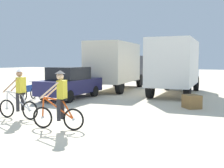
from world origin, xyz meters
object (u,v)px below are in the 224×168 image
object	(u,v)px
sedan_parked	(70,83)
cyclist_orange_shirt	(19,96)
box_truck_cream_rv	(116,64)
box_truck_white_box	(176,64)
cyclist_cowboy_hat	(59,102)
supply_crate	(192,102)
bicycle_spare	(29,93)

from	to	relation	value
sedan_parked	cyclist_orange_shirt	world-z (taller)	cyclist_orange_shirt
cyclist_orange_shirt	box_truck_cream_rv	bearing A→B (deg)	97.28
box_truck_white_box	cyclist_cowboy_hat	bearing A→B (deg)	-94.71
box_truck_white_box	sedan_parked	size ratio (longest dim) A/B	1.63
box_truck_white_box	supply_crate	xyz separation A→B (m)	(1.96, -4.60, -1.58)
box_truck_cream_rv	cyclist_cowboy_hat	world-z (taller)	box_truck_cream_rv
box_truck_white_box	bicycle_spare	size ratio (longest dim) A/B	4.12
cyclist_cowboy_hat	bicycle_spare	world-z (taller)	cyclist_cowboy_hat
cyclist_orange_shirt	bicycle_spare	bearing A→B (deg)	130.87
cyclist_cowboy_hat	box_truck_cream_rv	bearing A→B (deg)	108.12
sedan_parked	cyclist_cowboy_hat	xyz separation A→B (m)	(3.81, -5.71, -0.04)
box_truck_cream_rv	supply_crate	distance (m)	8.45
cyclist_orange_shirt	supply_crate	xyz separation A→B (m)	(5.08, 5.20, -0.55)
sedan_parked	supply_crate	xyz separation A→B (m)	(6.63, 0.04, -0.58)
box_truck_cream_rv	cyclist_orange_shirt	world-z (taller)	box_truck_cream_rv
cyclist_orange_shirt	sedan_parked	bearing A→B (deg)	106.66
supply_crate	cyclist_cowboy_hat	bearing A→B (deg)	-116.06
box_truck_white_box	cyclist_cowboy_hat	xyz separation A→B (m)	(-0.85, -10.35, -1.03)
box_truck_cream_rv	box_truck_white_box	bearing A→B (deg)	-8.60
box_truck_cream_rv	cyclist_cowboy_hat	distance (m)	11.64
sedan_parked	cyclist_orange_shirt	bearing A→B (deg)	-73.34
box_truck_cream_rv	box_truck_white_box	distance (m)	4.51
box_truck_cream_rv	supply_crate	xyz separation A→B (m)	(6.42, -5.27, -1.58)
supply_crate	box_truck_cream_rv	bearing A→B (deg)	140.60
supply_crate	sedan_parked	bearing A→B (deg)	-179.69
box_truck_white_box	supply_crate	world-z (taller)	box_truck_white_box
cyclist_orange_shirt	supply_crate	size ratio (longest dim) A/B	2.35
sedan_parked	cyclist_cowboy_hat	distance (m)	6.87
box_truck_cream_rv	cyclist_cowboy_hat	size ratio (longest dim) A/B	3.84
box_truck_white_box	bicycle_spare	distance (m)	8.91
box_truck_cream_rv	cyclist_orange_shirt	xyz separation A→B (m)	(1.34, -10.47, -1.03)
cyclist_orange_shirt	box_truck_white_box	bearing A→B (deg)	72.32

